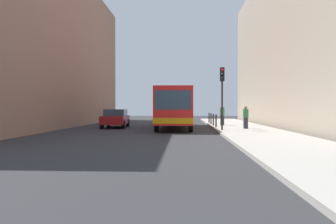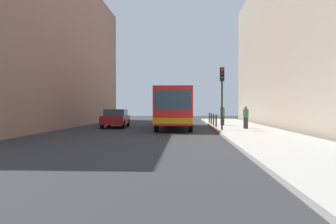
{
  "view_description": "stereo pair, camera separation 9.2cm",
  "coord_description": "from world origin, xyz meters",
  "px_view_note": "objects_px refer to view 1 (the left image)",
  "views": [
    {
      "loc": [
        1.06,
        -23.58,
        1.65
      ],
      "look_at": [
        -0.1,
        0.47,
        1.3
      ],
      "focal_mm": 35.62,
      "sensor_mm": 36.0,
      "label": 1
    },
    {
      "loc": [
        1.15,
        -23.57,
        1.65
      ],
      "look_at": [
        -0.1,
        0.47,
        1.3
      ],
      "focal_mm": 35.62,
      "sensor_mm": 36.0,
      "label": 2
    }
  ],
  "objects_px": {
    "car_beside_bus": "(116,118)",
    "bollard_near": "(216,121)",
    "bollard_farthest": "(209,118)",
    "bollard_mid": "(213,120)",
    "bollard_far": "(211,119)",
    "bus": "(175,106)",
    "pedestrian_mid_sidewalk": "(222,115)",
    "pedestrian_near_signal": "(246,117)",
    "traffic_light": "(222,86)"
  },
  "relations": [
    {
      "from": "car_beside_bus",
      "to": "bollard_near",
      "type": "bearing_deg",
      "value": 164.96
    },
    {
      "from": "bollard_near",
      "to": "bollard_farthest",
      "type": "xyz_separation_m",
      "value": [
        0.0,
        6.97,
        0.0
      ]
    },
    {
      "from": "bollard_mid",
      "to": "bollard_far",
      "type": "bearing_deg",
      "value": 90.0
    },
    {
      "from": "bus",
      "to": "pedestrian_mid_sidewalk",
      "type": "height_order",
      "value": "bus"
    },
    {
      "from": "bus",
      "to": "bollard_near",
      "type": "height_order",
      "value": "bus"
    },
    {
      "from": "bollard_far",
      "to": "pedestrian_mid_sidewalk",
      "type": "height_order",
      "value": "pedestrian_mid_sidewalk"
    },
    {
      "from": "bollard_farthest",
      "to": "pedestrian_mid_sidewalk",
      "type": "distance_m",
      "value": 4.38
    },
    {
      "from": "bollard_farthest",
      "to": "pedestrian_near_signal",
      "type": "distance_m",
      "value": 8.69
    },
    {
      "from": "pedestrian_near_signal",
      "to": "bollard_near",
      "type": "bearing_deg",
      "value": -53.83
    },
    {
      "from": "bollard_far",
      "to": "pedestrian_mid_sidewalk",
      "type": "xyz_separation_m",
      "value": [
        0.76,
        -1.98,
        0.37
      ]
    },
    {
      "from": "bollard_far",
      "to": "bollard_mid",
      "type": "bearing_deg",
      "value": -90.0
    },
    {
      "from": "traffic_light",
      "to": "bollard_farthest",
      "type": "bearing_deg",
      "value": 90.57
    },
    {
      "from": "pedestrian_near_signal",
      "to": "bus",
      "type": "bearing_deg",
      "value": -43.43
    },
    {
      "from": "car_beside_bus",
      "to": "bollard_mid",
      "type": "bearing_deg",
      "value": -178.45
    },
    {
      "from": "pedestrian_near_signal",
      "to": "traffic_light",
      "type": "bearing_deg",
      "value": 24.9
    },
    {
      "from": "bollard_farthest",
      "to": "traffic_light",
      "type": "bearing_deg",
      "value": -89.43
    },
    {
      "from": "bus",
      "to": "pedestrian_near_signal",
      "type": "height_order",
      "value": "bus"
    },
    {
      "from": "car_beside_bus",
      "to": "bollard_far",
      "type": "xyz_separation_m",
      "value": [
        7.93,
        2.95,
        -0.16
      ]
    },
    {
      "from": "bus",
      "to": "bollard_far",
      "type": "xyz_separation_m",
      "value": [
        3.13,
        3.5,
        -1.1
      ]
    },
    {
      "from": "traffic_light",
      "to": "pedestrian_mid_sidewalk",
      "type": "relative_size",
      "value": 2.42
    },
    {
      "from": "bollard_farthest",
      "to": "pedestrian_near_signal",
      "type": "relative_size",
      "value": 0.6
    },
    {
      "from": "bollard_mid",
      "to": "pedestrian_near_signal",
      "type": "relative_size",
      "value": 0.6
    },
    {
      "from": "bollard_near",
      "to": "bollard_mid",
      "type": "distance_m",
      "value": 2.32
    },
    {
      "from": "traffic_light",
      "to": "bollard_farthest",
      "type": "distance_m",
      "value": 10.31
    },
    {
      "from": "pedestrian_near_signal",
      "to": "pedestrian_mid_sidewalk",
      "type": "xyz_separation_m",
      "value": [
        -1.16,
        4.17,
        0.06
      ]
    },
    {
      "from": "pedestrian_near_signal",
      "to": "bollard_farthest",
      "type": "bearing_deg",
      "value": -92.97
    },
    {
      "from": "bollard_farthest",
      "to": "pedestrian_near_signal",
      "type": "bearing_deg",
      "value": -77.23
    },
    {
      "from": "traffic_light",
      "to": "bollard_far",
      "type": "bearing_deg",
      "value": 90.74
    },
    {
      "from": "bollard_near",
      "to": "pedestrian_mid_sidewalk",
      "type": "distance_m",
      "value": 2.8
    },
    {
      "from": "traffic_light",
      "to": "bollard_far",
      "type": "xyz_separation_m",
      "value": [
        -0.1,
        7.71,
        -2.38
      ]
    },
    {
      "from": "bollard_far",
      "to": "pedestrian_near_signal",
      "type": "distance_m",
      "value": 6.45
    },
    {
      "from": "traffic_light",
      "to": "pedestrian_mid_sidewalk",
      "type": "height_order",
      "value": "traffic_light"
    },
    {
      "from": "bollard_near",
      "to": "pedestrian_near_signal",
      "type": "bearing_deg",
      "value": -38.09
    },
    {
      "from": "bollard_near",
      "to": "pedestrian_near_signal",
      "type": "height_order",
      "value": "pedestrian_near_signal"
    },
    {
      "from": "bus",
      "to": "pedestrian_mid_sidewalk",
      "type": "distance_m",
      "value": 4.24
    },
    {
      "from": "bus",
      "to": "bollard_far",
      "type": "relative_size",
      "value": 11.63
    },
    {
      "from": "bollard_near",
      "to": "bollard_mid",
      "type": "xyz_separation_m",
      "value": [
        0.0,
        2.32,
        0.0
      ]
    },
    {
      "from": "car_beside_bus",
      "to": "bollard_farthest",
      "type": "distance_m",
      "value": 9.52
    },
    {
      "from": "bollard_far",
      "to": "pedestrian_mid_sidewalk",
      "type": "distance_m",
      "value": 2.15
    },
    {
      "from": "car_beside_bus",
      "to": "bollard_farthest",
      "type": "xyz_separation_m",
      "value": [
        7.93,
        5.27,
        -0.16
      ]
    },
    {
      "from": "bollard_far",
      "to": "pedestrian_near_signal",
      "type": "xyz_separation_m",
      "value": [
        1.92,
        -6.15,
        0.31
      ]
    },
    {
      "from": "pedestrian_near_signal",
      "to": "pedestrian_mid_sidewalk",
      "type": "height_order",
      "value": "pedestrian_mid_sidewalk"
    },
    {
      "from": "pedestrian_mid_sidewalk",
      "to": "bollard_mid",
      "type": "bearing_deg",
      "value": -57.96
    },
    {
      "from": "pedestrian_mid_sidewalk",
      "to": "bollard_far",
      "type": "bearing_deg",
      "value": -151.02
    },
    {
      "from": "traffic_light",
      "to": "bollard_near",
      "type": "height_order",
      "value": "traffic_light"
    },
    {
      "from": "bus",
      "to": "bollard_near",
      "type": "xyz_separation_m",
      "value": [
        3.13,
        -1.15,
        -1.1
      ]
    },
    {
      "from": "bollard_near",
      "to": "pedestrian_near_signal",
      "type": "distance_m",
      "value": 2.46
    },
    {
      "from": "bollard_far",
      "to": "pedestrian_near_signal",
      "type": "bearing_deg",
      "value": -72.66
    },
    {
      "from": "bus",
      "to": "car_beside_bus",
      "type": "height_order",
      "value": "bus"
    },
    {
      "from": "bollard_mid",
      "to": "pedestrian_near_signal",
      "type": "xyz_separation_m",
      "value": [
        1.92,
        -3.83,
        0.31
      ]
    }
  ]
}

